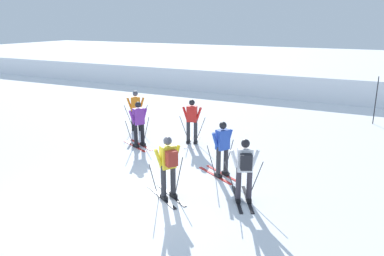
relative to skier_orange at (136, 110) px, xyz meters
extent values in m
plane|color=white|center=(3.29, -5.94, -0.92)|extent=(120.00, 120.00, 0.00)
cube|color=white|center=(3.29, 13.41, -0.20)|extent=(80.00, 8.22, 1.42)
cube|color=silver|center=(-0.19, 0.04, -0.91)|extent=(0.95, 1.39, 0.02)
cube|color=silver|center=(0.04, 0.19, -0.91)|extent=(0.95, 1.39, 0.02)
cube|color=black|center=(-0.11, -0.09, -0.85)|extent=(0.24, 0.28, 0.10)
cube|color=black|center=(0.12, 0.07, -0.85)|extent=(0.24, 0.28, 0.10)
cylinder|color=black|center=(-0.11, -0.09, -0.37)|extent=(0.14, 0.14, 0.85)
cylinder|color=black|center=(0.12, 0.07, -0.37)|extent=(0.14, 0.14, 0.85)
cube|color=orange|center=(0.01, -0.01, 0.25)|extent=(0.45, 0.41, 0.60)
cylinder|color=orange|center=(-0.21, -0.13, 0.24)|extent=(0.26, 0.22, 0.55)
cylinder|color=orange|center=(0.20, 0.15, 0.24)|extent=(0.26, 0.22, 0.55)
sphere|color=#4C4C56|center=(0.01, -0.01, 0.68)|extent=(0.22, 0.22, 0.22)
cylinder|color=#38383D|center=(-0.30, -0.09, -0.37)|extent=(0.34, 0.24, 1.10)
cylinder|color=#38383D|center=(0.20, 0.24, -0.37)|extent=(0.34, 0.24, 1.10)
cube|color=red|center=(4.96, -3.02, -0.91)|extent=(1.43, 0.88, 0.02)
cube|color=red|center=(5.10, -2.78, -0.91)|extent=(1.43, 0.88, 0.02)
cube|color=black|center=(5.09, -3.10, -0.85)|extent=(0.29, 0.23, 0.10)
cube|color=black|center=(5.23, -2.85, -0.85)|extent=(0.29, 0.23, 0.10)
cylinder|color=#2D2D33|center=(5.09, -3.10, -0.37)|extent=(0.14, 0.14, 0.85)
cylinder|color=#2D2D33|center=(5.23, -2.85, -0.37)|extent=(0.14, 0.14, 0.85)
cube|color=#284CB7|center=(5.16, -2.98, 0.25)|extent=(0.40, 0.45, 0.60)
cylinder|color=#284CB7|center=(5.01, -3.18, 0.24)|extent=(0.21, 0.27, 0.55)
cylinder|color=#284CB7|center=(5.26, -2.75, 0.24)|extent=(0.21, 0.27, 0.55)
sphere|color=black|center=(5.16, -2.98, 0.68)|extent=(0.22, 0.22, 0.22)
cylinder|color=#38383D|center=(4.91, -3.21, -0.39)|extent=(0.20, 0.32, 1.06)
cylinder|color=#38383D|center=(5.23, -2.64, -0.39)|extent=(0.20, 0.32, 1.06)
cube|color=black|center=(4.26, -5.01, -0.91)|extent=(1.40, 0.94, 0.02)
cube|color=black|center=(4.41, -4.78, -0.91)|extent=(1.40, 0.94, 0.02)
cube|color=black|center=(4.39, -5.10, -0.85)|extent=(0.28, 0.24, 0.10)
cube|color=black|center=(4.54, -4.86, -0.85)|extent=(0.28, 0.24, 0.10)
cylinder|color=#2D2D33|center=(4.39, -5.10, -0.37)|extent=(0.14, 0.14, 0.85)
cylinder|color=#2D2D33|center=(4.54, -4.86, -0.37)|extent=(0.14, 0.14, 0.85)
cube|color=yellow|center=(4.46, -4.98, 0.25)|extent=(0.41, 0.45, 0.60)
cylinder|color=yellow|center=(4.31, -5.18, 0.24)|extent=(0.21, 0.26, 0.55)
cylinder|color=yellow|center=(4.58, -4.76, 0.24)|extent=(0.21, 0.26, 0.55)
sphere|color=#4C4C56|center=(4.46, -4.98, 0.68)|extent=(0.22, 0.22, 0.22)
cylinder|color=#38383D|center=(4.18, -5.23, -0.40)|extent=(0.17, 0.24, 1.04)
cylinder|color=#38383D|center=(4.58, -4.61, -0.40)|extent=(0.17, 0.24, 1.04)
cube|color=maroon|center=(4.64, -5.09, 0.27)|extent=(0.30, 0.33, 0.40)
cube|color=red|center=(1.15, -1.81, -0.91)|extent=(1.47, 0.81, 0.02)
cube|color=red|center=(1.27, -1.56, -0.91)|extent=(1.47, 0.81, 0.02)
cube|color=black|center=(1.28, -1.88, -0.85)|extent=(0.29, 0.22, 0.10)
cube|color=black|center=(1.41, -1.63, -0.85)|extent=(0.29, 0.22, 0.10)
cylinder|color=black|center=(1.28, -1.88, -0.37)|extent=(0.14, 0.14, 0.85)
cylinder|color=black|center=(1.41, -1.63, -0.37)|extent=(0.14, 0.14, 0.85)
cube|color=purple|center=(1.34, -1.75, 0.25)|extent=(0.39, 0.45, 0.60)
cylinder|color=purple|center=(1.21, -1.96, 0.24)|extent=(0.20, 0.27, 0.55)
cylinder|color=purple|center=(1.44, -1.52, 0.24)|extent=(0.20, 0.27, 0.55)
sphere|color=black|center=(1.34, -1.75, 0.68)|extent=(0.22, 0.22, 0.22)
cylinder|color=#38383D|center=(1.10, -2.01, -0.39)|extent=(0.16, 0.29, 1.06)
cylinder|color=#38383D|center=(1.41, -1.40, -0.39)|extent=(0.16, 0.29, 1.06)
cube|color=black|center=(6.10, -4.22, -0.91)|extent=(0.83, 1.46, 0.02)
cube|color=black|center=(6.35, -4.09, -0.91)|extent=(0.83, 1.46, 0.02)
cube|color=black|center=(6.17, -4.35, -0.85)|extent=(0.23, 0.29, 0.10)
cube|color=black|center=(6.42, -4.22, -0.85)|extent=(0.23, 0.29, 0.10)
cylinder|color=#38333D|center=(6.17, -4.35, -0.37)|extent=(0.14, 0.14, 0.85)
cylinder|color=#38333D|center=(6.42, -4.22, -0.37)|extent=(0.14, 0.14, 0.85)
cube|color=white|center=(6.30, -4.29, 0.25)|extent=(0.45, 0.39, 0.60)
cylinder|color=white|center=(6.07, -4.39, 0.24)|extent=(0.27, 0.20, 0.55)
cylinder|color=white|center=(6.51, -4.15, 0.24)|extent=(0.27, 0.20, 0.55)
sphere|color=black|center=(6.30, -4.29, 0.68)|extent=(0.22, 0.22, 0.22)
cylinder|color=#38383D|center=(5.98, -4.35, -0.38)|extent=(0.35, 0.20, 1.08)
cylinder|color=#38383D|center=(6.52, -4.06, -0.38)|extent=(0.35, 0.20, 1.08)
cube|color=#232328|center=(6.40, -4.47, 0.27)|extent=(0.33, 0.29, 0.40)
cube|color=silver|center=(2.73, -0.43, -0.91)|extent=(0.53, 1.56, 0.02)
cube|color=silver|center=(3.00, -0.35, -0.91)|extent=(0.53, 1.56, 0.02)
cube|color=black|center=(2.78, -0.57, -0.85)|extent=(0.19, 0.28, 0.10)
cube|color=black|center=(3.05, -0.50, -0.85)|extent=(0.19, 0.28, 0.10)
cylinder|color=#2D2D33|center=(2.78, -0.57, -0.37)|extent=(0.14, 0.14, 0.85)
cylinder|color=#2D2D33|center=(3.05, -0.50, -0.37)|extent=(0.14, 0.14, 0.85)
cube|color=red|center=(2.91, -0.54, 0.25)|extent=(0.43, 0.34, 0.60)
cylinder|color=red|center=(2.67, -0.59, 0.24)|extent=(0.27, 0.16, 0.55)
cylinder|color=red|center=(3.15, -0.45, 0.24)|extent=(0.27, 0.16, 0.55)
sphere|color=black|center=(2.91, -0.54, 0.68)|extent=(0.22, 0.22, 0.22)
cylinder|color=#38383D|center=(2.59, -0.52, -0.40)|extent=(0.38, 0.13, 1.03)
cylinder|color=#38383D|center=(3.18, -0.35, -0.40)|extent=(0.38, 0.13, 1.03)
cylinder|color=black|center=(8.95, 5.74, 0.16)|extent=(0.04, 0.04, 2.16)
camera|label=1|loc=(9.19, -12.98, 3.65)|focal=35.93mm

